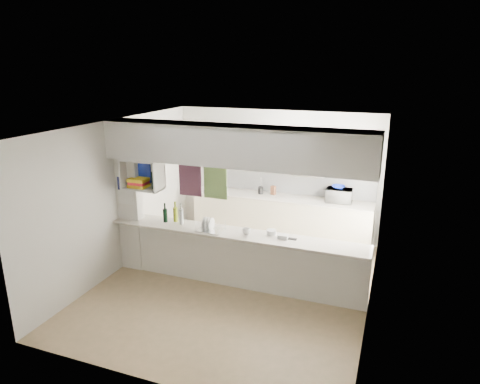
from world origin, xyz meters
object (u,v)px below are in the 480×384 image
at_px(microwave, 339,195).
at_px(wine_bottles, 174,215).
at_px(bowl, 338,187).
at_px(dish_rack, 210,225).

xyz_separation_m(microwave, wine_bottles, (-2.41, -2.08, -0.00)).
height_order(bowl, wine_bottles, wine_bottles).
relative_size(bowl, wine_bottles, 0.65).
bearing_deg(wine_bottles, microwave, 40.77).
relative_size(microwave, bowl, 1.99).
xyz_separation_m(bowl, dish_rack, (-1.68, -2.20, -0.21)).
xyz_separation_m(microwave, dish_rack, (-1.71, -2.20, -0.05)).
distance_m(bowl, wine_bottles, 3.18).
height_order(microwave, wine_bottles, wine_bottles).
height_order(microwave, bowl, bowl).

